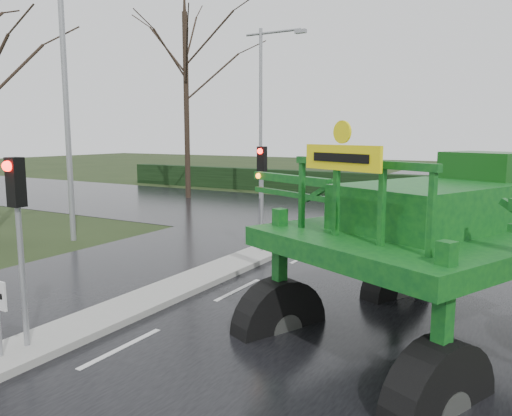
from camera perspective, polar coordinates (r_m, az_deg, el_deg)
The scene contains 12 objects.
ground at distance 9.83m, azimuth -15.11°, elevation -15.31°, with size 140.00×140.00×0.00m, color black.
road_main at distance 17.93m, azimuth 8.28°, elevation -4.22°, with size 14.00×80.00×0.02m, color black.
road_cross at distance 23.50m, azimuth 13.79°, elevation -1.36°, with size 80.00×12.00×0.02m, color black.
median_island at distance 12.69m, azimuth -9.56°, elevation -9.22°, with size 1.20×10.00×0.16m, color gray.
hedge_row at distance 31.09m, azimuth 18.07°, elevation 2.20°, with size 44.00×0.90×1.50m, color black.
traffic_signal_near at distance 9.49m, azimuth -25.61°, elevation -0.39°, with size 0.26×0.33×3.52m.
traffic_signal_mid at distance 15.85m, azimuth 0.67°, elevation 3.67°, with size 0.26×0.33×3.52m.
street_light_left_near at distance 19.24m, azimuth -20.45°, elevation 14.14°, with size 3.85×0.30×10.00m.
street_light_left_far at distance 30.15m, azimuth 1.06°, elevation 12.41°, with size 3.85×0.30×10.00m.
tree_left_far at distance 30.97m, azimuth -8.01°, elevation 14.37°, with size 7.70×7.70×13.26m.
crop_sprayer at distance 9.95m, azimuth 3.85°, elevation -0.09°, with size 8.50×6.97×5.15m.
white_sedan at distance 24.27m, azimuth 14.10°, elevation -1.07°, with size 1.70×4.89×1.61m, color silver.
Camera 1 is at (6.51, -6.24, 3.91)m, focal length 35.00 mm.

